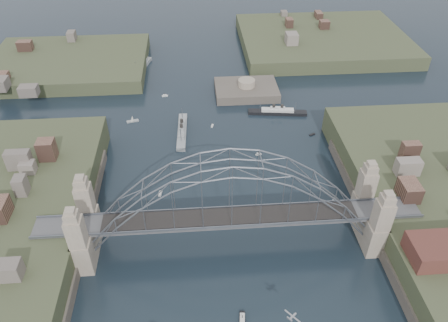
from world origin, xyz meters
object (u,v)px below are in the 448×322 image
fort_island (246,94)px  naval_cruiser_far (141,67)px  bridge (231,204)px  naval_cruiser_near (182,131)px  ocean_liner (277,112)px

fort_island → naval_cruiser_far: bearing=149.4°
bridge → naval_cruiser_far: 97.46m
fort_island → naval_cruiser_near: naval_cruiser_near is taller
naval_cruiser_far → ocean_liner: bearing=-38.3°
bridge → fort_island: 72.14m
fort_island → naval_cruiser_near: bearing=-133.8°
bridge → naval_cruiser_near: size_ratio=4.29×
bridge → naval_cruiser_near: (-10.91, 46.13, -11.42)m
naval_cruiser_near → naval_cruiser_far: naval_cruiser_far is taller
bridge → naval_cruiser_near: bridge is taller
fort_island → naval_cruiser_far: (-38.83, 23.00, 1.27)m
bridge → fort_island: (12.00, 70.00, -12.66)m
naval_cruiser_near → naval_cruiser_far: bearing=108.8°
fort_island → ocean_liner: fort_island is taller
bridge → naval_cruiser_far: (-26.83, 93.00, -11.40)m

